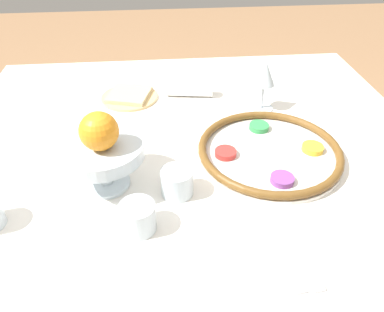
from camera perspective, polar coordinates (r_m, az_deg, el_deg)
ground_plane at (r=1.56m, az=-0.30°, el=-21.32°), size 8.00×8.00×0.00m
dining_table at (r=1.25m, az=-0.36°, el=-11.97°), size 1.25×1.07×0.77m
seder_plate at (r=0.94m, az=11.71°, el=0.73°), size 0.35×0.35×0.03m
wine_glass at (r=1.10m, az=11.04°, el=11.86°), size 0.07×0.07×0.15m
fruit_stand at (r=0.81m, az=-13.54°, el=0.38°), size 0.18×0.18×0.11m
orange_fruit at (r=0.76m, az=-14.00°, el=3.69°), size 0.08×0.08×0.08m
bread_plate at (r=1.19m, az=-9.54°, el=8.99°), size 0.17×0.17×0.02m
napkin_roll at (r=1.19m, az=-0.39°, el=10.17°), size 0.15×0.06×0.04m
cup_near at (r=0.80m, az=-2.29°, el=-4.02°), size 0.07×0.07×0.06m
cup_mid at (r=0.74m, az=-8.24°, el=-9.21°), size 0.07×0.07×0.06m
fork_left at (r=0.74m, az=15.66°, el=-13.54°), size 0.04×0.18×0.01m
fork_right at (r=0.73m, az=13.39°, el=-13.85°), size 0.04×0.18×0.01m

